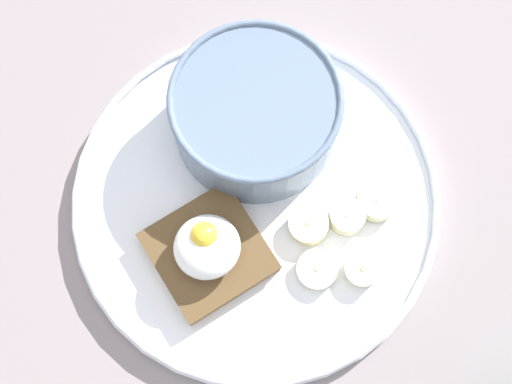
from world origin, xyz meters
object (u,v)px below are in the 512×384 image
object	(u,v)px
banana_slice_front	(347,217)
poached_egg	(207,245)
banana_slice_right	(362,270)
banana_slice_back	(309,225)
banana_slice_inner	(317,269)
toast_slice	(209,252)
banana_slice_left	(377,202)
oatmeal_bowl	(256,113)

from	to	relation	value
banana_slice_front	poached_egg	bearing A→B (deg)	162.35
banana_slice_right	banana_slice_back	bearing A→B (deg)	106.53
banana_slice_back	banana_slice_right	world-z (taller)	same
poached_egg	banana_slice_inner	size ratio (longest dim) A/B	1.47
banana_slice_front	toast_slice	bearing A→B (deg)	162.83
toast_slice	banana_slice_back	distance (cm)	8.33
banana_slice_inner	banana_slice_left	bearing A→B (deg)	15.79
poached_egg	banana_slice_left	size ratio (longest dim) A/B	1.18
oatmeal_bowl	banana_slice_front	bearing A→B (deg)	-79.62
toast_slice	banana_slice_left	xyz separation A→B (cm)	(13.80, -3.66, -0.24)
banana_slice_right	banana_slice_inner	xyz separation A→B (cm)	(-2.97, 1.92, -0.08)
toast_slice	banana_slice_front	distance (cm)	11.52
oatmeal_bowl	banana_slice_right	xyz separation A→B (cm)	(0.55, -14.99, -2.25)
oatmeal_bowl	banana_slice_inner	bearing A→B (deg)	-100.51
oatmeal_bowl	poached_egg	xyz separation A→B (cm)	(-9.00, -7.28, 0.12)
banana_slice_back	oatmeal_bowl	bearing A→B (deg)	83.91
oatmeal_bowl	banana_slice_right	size ratio (longest dim) A/B	4.74
poached_egg	banana_slice_right	world-z (taller)	poached_egg
banana_slice_inner	poached_egg	bearing A→B (deg)	138.65
toast_slice	banana_slice_front	world-z (taller)	toast_slice
oatmeal_bowl	toast_slice	world-z (taller)	oatmeal_bowl
oatmeal_bowl	toast_slice	size ratio (longest dim) A/B	1.65
banana_slice_left	banana_slice_back	xyz separation A→B (cm)	(-5.80, 1.36, 0.06)
banana_slice_right	poached_egg	bearing A→B (deg)	141.08
toast_slice	banana_slice_left	world-z (taller)	toast_slice
banana_slice_back	banana_slice_right	bearing A→B (deg)	-73.47
poached_egg	banana_slice_left	distance (cm)	14.48
banana_slice_front	oatmeal_bowl	bearing A→B (deg)	100.38
toast_slice	banana_slice_right	bearing A→B (deg)	-38.50
toast_slice	poached_egg	distance (cm)	2.21
toast_slice	banana_slice_right	distance (cm)	12.24
poached_egg	banana_slice_front	world-z (taller)	poached_egg
toast_slice	banana_slice_back	size ratio (longest dim) A/B	2.04
oatmeal_bowl	banana_slice_front	size ratio (longest dim) A/B	3.38
banana_slice_left	banana_slice_inner	xyz separation A→B (cm)	(-7.19, -2.03, -0.00)
banana_slice_left	banana_slice_right	bearing A→B (deg)	-136.89
poached_egg	toast_slice	bearing A→B (deg)	-109.99
banana_slice_back	banana_slice_inner	distance (cm)	3.67
oatmeal_bowl	toast_slice	distance (cm)	11.84
oatmeal_bowl	banana_slice_front	distance (cm)	11.18
toast_slice	banana_slice_back	xyz separation A→B (cm)	(8.00, -2.30, -0.18)
oatmeal_bowl	banana_slice_right	bearing A→B (deg)	-87.91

